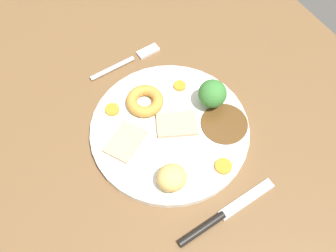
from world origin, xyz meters
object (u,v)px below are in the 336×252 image
Objects in this scene: broccoli_floret at (212,94)px; dinner_plate at (168,131)px; meat_slice_main at (125,142)px; carrot_coin_front at (180,86)px; carrot_coin_back at (223,166)px; yorkshire_pudding at (145,101)px; meat_slice_under at (177,124)px; carrot_coin_side at (112,110)px; fork at (127,61)px; knife at (219,218)px; roast_potato_left at (172,178)px.

dinner_plate is at bearing -87.16° from broccoli_floret.
carrot_coin_front is (-5.14, 14.34, -0.11)cm from meat_slice_main.
carrot_coin_back is 13.00cm from broccoli_floret.
yorkshire_pudding is at bearing 126.88° from meat_slice_main.
meat_slice_under is at bearing 20.32° from yorkshire_pudding.
carrot_coin_side is 0.45× the size of broccoli_floret.
fork is at bearing -175.02° from carrot_coin_back.
meat_slice_under is 18.28cm from fork.
yorkshire_pudding is 2.98× the size of carrot_coin_front.
yorkshire_pudding is 0.37× the size of knife.
knife is (25.98, 5.32, -1.27)cm from carrot_coin_side.
yorkshire_pudding is 1.38× the size of roast_potato_left.
roast_potato_left is (8.63, -6.41, 1.53)cm from meat_slice_under.
dinner_plate is 10.19cm from broccoli_floret.
dinner_plate is 12.34× the size of carrot_coin_front.
fork is (-16.49, 9.19, -1.41)cm from meat_slice_main.
meat_slice_under is 11.04cm from carrot_coin_back.
dinner_plate is at bearing 83.67° from knife.
dinner_plate is at bearing -44.92° from carrot_coin_front.
meat_slice_main is at bearing -9.06° from carrot_coin_side.
roast_potato_left is at bearing 109.52° from knife.
yorkshire_pudding is at bearing -103.30° from fork.
carrot_coin_back is (2.17, 8.72, -1.58)cm from roast_potato_left.
carrot_coin_side is (-1.85, -13.22, 0.03)cm from carrot_coin_front.
dinner_plate is 11.00× the size of carrot_coin_side.
carrot_coin_front is 0.89× the size of carrot_coin_side.
carrot_coin_side is at bearing -97.96° from carrot_coin_front.
knife is at bearing -39.28° from carrot_coin_back.
broccoli_floret reaches higher than fork.
meat_slice_under is 3.10× the size of carrot_coin_front.
carrot_coin_back is 0.49× the size of broccoli_floret.
carrot_coin_back is 22.22cm from carrot_coin_side.
meat_slice_main is 20.10cm from knife.
meat_slice_under is at bearing 43.58° from carrot_coin_side.
carrot_coin_front and carrot_coin_side have the same top height.
fork is 0.82× the size of knife.
carrot_coin_front is at bearing 82.04° from carrot_coin_side.
roast_potato_left is (8.86, -4.70, 2.63)cm from dinner_plate.
carrot_coin_back is 1.11× the size of carrot_coin_side.
carrot_coin_side is 26.55cm from knife.
roast_potato_left is 2.16× the size of carrot_coin_front.
knife is at bearing -18.13° from carrot_coin_front.
roast_potato_left reaches higher than meat_slice_under.
broccoli_floret is (-0.47, 9.43, 3.83)cm from dinner_plate.
knife is (35.48, -2.76, 0.06)cm from fork.
dinner_plate reaches higher than fork.
meat_slice_under is 2.77× the size of carrot_coin_side.
broccoli_floret reaches higher than knife.
carrot_coin_back reaches higher than fork.
roast_potato_left is at bearing -56.59° from broccoli_floret.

